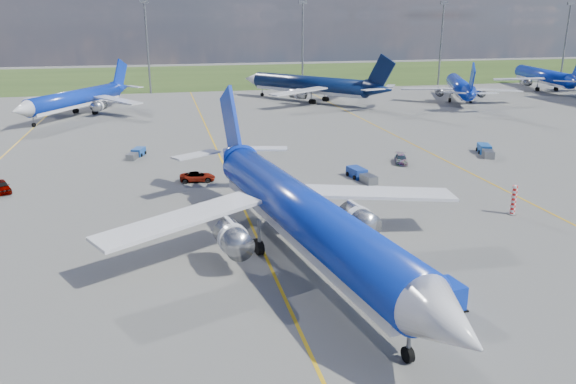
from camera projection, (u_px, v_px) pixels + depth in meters
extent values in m
plane|color=#585855|center=(273.00, 274.00, 43.31)|extent=(400.00, 400.00, 0.00)
cube|color=#2D4719|center=(183.00, 76.00, 182.83)|extent=(400.00, 80.00, 0.01)
cube|color=gold|center=(227.00, 172.00, 71.21)|extent=(0.25, 160.00, 0.02)
cube|color=gold|center=(413.00, 144.00, 86.82)|extent=(0.25, 120.00, 0.02)
cylinder|color=slate|center=(148.00, 49.00, 140.21)|extent=(0.50, 0.50, 22.00)
cube|color=slate|center=(144.00, 1.00, 136.81)|extent=(2.20, 0.50, 0.80)
cylinder|color=slate|center=(303.00, 47.00, 148.63)|extent=(0.50, 0.50, 22.00)
cube|color=slate|center=(303.00, 2.00, 145.23)|extent=(2.20, 0.50, 0.80)
cylinder|color=slate|center=(441.00, 45.00, 157.04)|extent=(0.50, 0.50, 22.00)
cube|color=slate|center=(444.00, 3.00, 153.64)|extent=(2.20, 0.50, 0.80)
cylinder|color=slate|center=(565.00, 44.00, 165.46)|extent=(0.50, 0.50, 22.00)
cube|color=slate|center=(571.00, 4.00, 162.06)|extent=(2.20, 0.50, 0.80)
cylinder|color=red|center=(514.00, 200.00, 55.77)|extent=(0.50, 0.50, 3.00)
cube|color=#0C2DAE|center=(446.00, 295.00, 38.14)|extent=(2.12, 2.49, 1.79)
imported|color=#999999|center=(1.00, 186.00, 63.06)|extent=(3.07, 4.32, 1.37)
imported|color=#999999|center=(197.00, 177.00, 67.17)|extent=(4.30, 2.15, 1.17)
imported|color=#999999|center=(401.00, 159.00, 75.48)|extent=(2.80, 4.24, 1.14)
cube|color=navy|center=(357.00, 172.00, 68.91)|extent=(2.01, 3.07, 1.20)
cube|color=slate|center=(369.00, 179.00, 66.46)|extent=(1.68, 2.38, 0.98)
cube|color=#194797|center=(139.00, 152.00, 79.71)|extent=(2.07, 2.77, 1.04)
cube|color=slate|center=(132.00, 157.00, 77.40)|extent=(1.70, 2.17, 0.85)
cube|color=#1A4E9C|center=(484.00, 149.00, 81.16)|extent=(2.50, 3.31, 1.24)
cube|color=slate|center=(488.00, 154.00, 78.41)|extent=(2.05, 2.59, 1.02)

